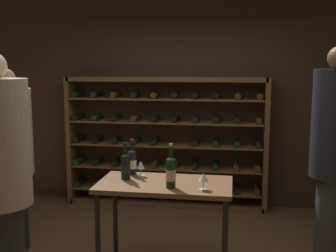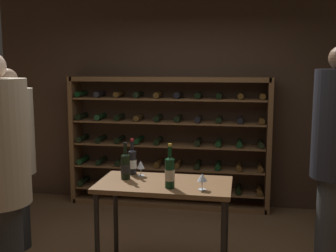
# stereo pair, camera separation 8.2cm
# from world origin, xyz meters

# --- Properties ---
(back_wall) EXTENTS (5.42, 0.10, 2.99)m
(back_wall) POSITION_xyz_m (0.00, 2.05, 1.49)
(back_wall) COLOR #3D2B1E
(back_wall) RESTS_ON ground
(wine_rack) EXTENTS (2.66, 0.32, 1.72)m
(wine_rack) POSITION_xyz_m (-0.29, 1.84, 0.86)
(wine_rack) COLOR brown
(wine_rack) RESTS_ON ground
(tasting_table) EXTENTS (1.16, 0.63, 0.86)m
(tasting_table) POSITION_xyz_m (0.02, -0.04, 0.76)
(tasting_table) COLOR brown
(tasting_table) RESTS_ON ground
(person_host_in_suit) EXTENTS (0.48, 0.47, 1.84)m
(person_host_in_suit) POSITION_xyz_m (-1.61, 0.26, 1.01)
(person_host_in_suit) COLOR black
(person_host_in_suit) RESTS_ON ground
(person_bystander_dark_jacket) EXTENTS (0.46, 0.46, 1.96)m
(person_bystander_dark_jacket) POSITION_xyz_m (-1.09, -0.77, 1.09)
(person_bystander_dark_jacket) COLOR #292929
(person_bystander_dark_jacket) RESTS_ON ground
(person_guest_plum_blouse) EXTENTS (0.42, 0.42, 2.04)m
(person_guest_plum_blouse) POSITION_xyz_m (1.49, 0.31, 1.13)
(person_guest_plum_blouse) COLOR #323232
(person_guest_plum_blouse) RESTS_ON ground
(wine_bottle_gold_foil) EXTENTS (0.09, 0.09, 0.33)m
(wine_bottle_gold_foil) POSITION_xyz_m (-0.35, 0.01, 0.98)
(wine_bottle_gold_foil) COLOR black
(wine_bottle_gold_foil) RESTS_ON tasting_table
(wine_bottle_amber_reserve) EXTENTS (0.08, 0.08, 0.33)m
(wine_bottle_amber_reserve) POSITION_xyz_m (-0.33, 0.19, 0.98)
(wine_bottle_amber_reserve) COLOR black
(wine_bottle_amber_reserve) RESTS_ON tasting_table
(wine_bottle_green_slim) EXTENTS (0.08, 0.08, 0.37)m
(wine_bottle_green_slim) POSITION_xyz_m (0.09, -0.19, 1.00)
(wine_bottle_green_slim) COLOR black
(wine_bottle_green_slim) RESTS_ON tasting_table
(wine_glass_stemmed_left) EXTENTS (0.07, 0.07, 0.14)m
(wine_glass_stemmed_left) POSITION_xyz_m (-0.24, 0.14, 0.96)
(wine_glass_stemmed_left) COLOR silver
(wine_glass_stemmed_left) RESTS_ON tasting_table
(wine_glass_stemmed_center) EXTENTS (0.08, 0.08, 0.14)m
(wine_glass_stemmed_center) POSITION_xyz_m (0.36, -0.20, 0.96)
(wine_glass_stemmed_center) COLOR silver
(wine_glass_stemmed_center) RESTS_ON tasting_table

